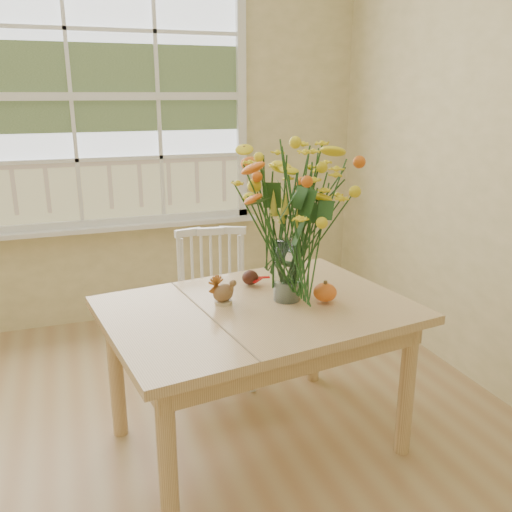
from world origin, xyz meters
name	(u,v)px	position (x,y,z in m)	size (l,w,h in m)	color
wall_back	(74,129)	(0.00, 2.25, 1.35)	(4.00, 0.02, 2.70)	#CEC183
window	(71,99)	(0.00, 2.21, 1.53)	(2.42, 0.12, 1.74)	silver
dining_table	(258,325)	(0.65, 0.53, 0.60)	(1.40, 1.09, 0.69)	tan
windsor_chair	(214,299)	(0.63, 1.20, 0.47)	(0.43, 0.42, 0.84)	white
flower_vase	(288,211)	(0.80, 0.55, 1.09)	(0.57, 0.57, 0.67)	white
pumpkin	(325,293)	(0.95, 0.47, 0.73)	(0.10, 0.10, 0.08)	orange
turkey_figurine	(223,293)	(0.52, 0.60, 0.74)	(0.12, 0.10, 0.12)	#CCB78C
dark_gourd	(250,278)	(0.70, 0.78, 0.72)	(0.13, 0.08, 0.07)	#38160F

